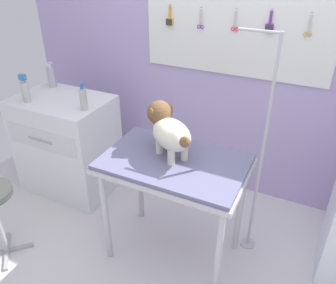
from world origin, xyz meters
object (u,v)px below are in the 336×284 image
object	(u,v)px
grooming_table	(174,172)
dog	(168,129)
counter_left	(68,144)
detangler_spray	(51,77)
grooming_arm	(259,163)

from	to	relation	value
grooming_table	dog	distance (m)	0.28
counter_left	grooming_table	bearing A→B (deg)	-15.62
counter_left	detangler_spray	size ratio (longest dim) A/B	3.87
grooming_table	dog	world-z (taller)	dog
detangler_spray	grooming_table	bearing A→B (deg)	-19.93
grooming_table	detangler_spray	distance (m)	1.56
dog	counter_left	bearing A→B (deg)	166.37
dog	detangler_spray	bearing A→B (deg)	161.39
counter_left	detangler_spray	xyz separation A→B (m)	(-0.24, 0.19, 0.54)
detangler_spray	counter_left	bearing A→B (deg)	-37.75
grooming_table	dog	xyz separation A→B (m)	(-0.07, 0.06, 0.26)
grooming_arm	detangler_spray	size ratio (longest dim) A/B	6.99
dog	grooming_arm	bearing A→B (deg)	24.77
grooming_arm	grooming_table	bearing A→B (deg)	-146.39
counter_left	detangler_spray	world-z (taller)	detangler_spray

